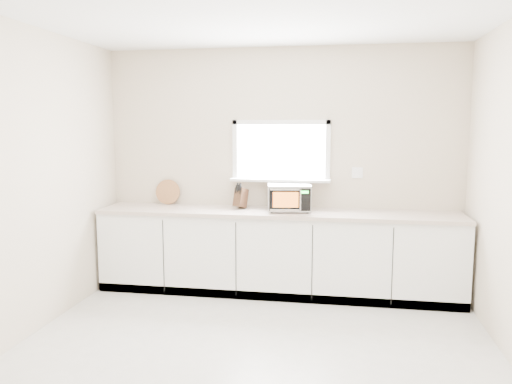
# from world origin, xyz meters

# --- Properties ---
(ground) EXTENTS (4.00, 4.00, 0.00)m
(ground) POSITION_xyz_m (0.00, 0.00, 0.00)
(ground) COLOR beige
(ground) RESTS_ON ground
(back_wall) EXTENTS (4.00, 0.17, 2.70)m
(back_wall) POSITION_xyz_m (0.00, 2.00, 1.36)
(back_wall) COLOR beige
(back_wall) RESTS_ON ground
(cabinets) EXTENTS (3.92, 0.60, 0.88)m
(cabinets) POSITION_xyz_m (0.00, 1.70, 0.44)
(cabinets) COLOR white
(cabinets) RESTS_ON ground
(countertop) EXTENTS (3.92, 0.64, 0.04)m
(countertop) POSITION_xyz_m (0.00, 1.69, 0.90)
(countertop) COLOR beige
(countertop) RESTS_ON cabinets
(microwave) EXTENTS (0.50, 0.42, 0.29)m
(microwave) POSITION_xyz_m (0.13, 1.70, 1.07)
(microwave) COLOR black
(microwave) RESTS_ON countertop
(knife_block) EXTENTS (0.16, 0.22, 0.29)m
(knife_block) POSITION_xyz_m (-0.42, 1.77, 1.05)
(knife_block) COLOR #442818
(knife_block) RESTS_ON countertop
(cutting_board) EXTENTS (0.29, 0.07, 0.29)m
(cutting_board) POSITION_xyz_m (-1.33, 1.94, 1.06)
(cutting_board) COLOR #A25F3E
(cutting_board) RESTS_ON countertop
(coffee_grinder) EXTENTS (0.16, 0.16, 0.24)m
(coffee_grinder) POSITION_xyz_m (0.27, 1.69, 1.04)
(coffee_grinder) COLOR silver
(coffee_grinder) RESTS_ON countertop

